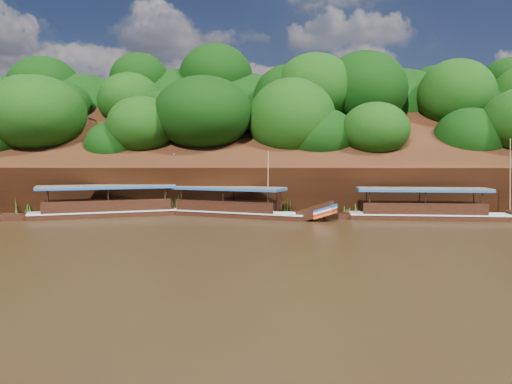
# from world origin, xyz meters

# --- Properties ---
(ground) EXTENTS (160.00, 160.00, 0.00)m
(ground) POSITION_xyz_m (0.00, 0.00, 0.00)
(ground) COLOR black
(ground) RESTS_ON ground
(riverbank) EXTENTS (120.00, 30.06, 19.40)m
(riverbank) POSITION_xyz_m (-0.01, 22.73, 1.89)
(riverbank) COLOR black
(riverbank) RESTS_ON ground
(boat_0) EXTENTS (14.34, 3.40, 6.25)m
(boat_0) POSITION_xyz_m (13.38, 6.49, 0.52)
(boat_0) COLOR black
(boat_0) RESTS_ON ground
(boat_1) EXTENTS (13.05, 6.46, 5.41)m
(boat_1) POSITION_xyz_m (-1.20, 7.55, 0.52)
(boat_1) COLOR black
(boat_1) RESTS_ON ground
(boat_2) EXTENTS (14.93, 7.72, 5.34)m
(boat_2) POSITION_xyz_m (-10.33, 8.26, 0.55)
(boat_2) COLOR black
(boat_2) RESTS_ON ground
(reeds) EXTENTS (50.75, 2.58, 1.88)m
(reeds) POSITION_xyz_m (-2.80, 9.65, 0.85)
(reeds) COLOR #2C5A16
(reeds) RESTS_ON ground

